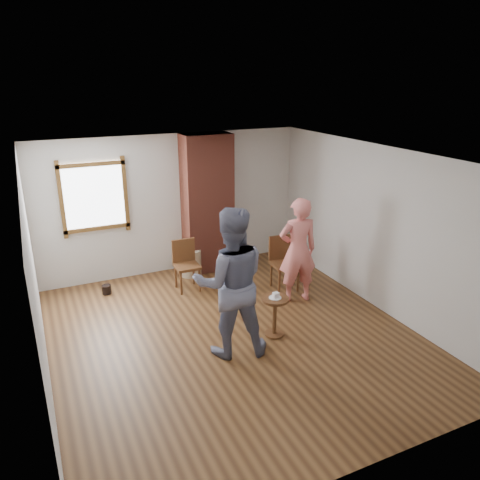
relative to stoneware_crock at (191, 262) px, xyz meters
name	(u,v)px	position (x,y,z in m)	size (l,w,h in m)	color
ground	(233,335)	(-0.17, -2.32, -0.25)	(5.50, 5.50, 0.00)	brown
room_shell	(212,206)	(-0.23, -1.71, 1.56)	(5.04, 5.52, 2.62)	silver
brick_chimney	(207,204)	(0.43, 0.18, 1.05)	(0.90, 0.50, 2.60)	brown
stoneware_crock	(191,262)	(0.00, 0.00, 0.00)	(0.39, 0.39, 0.51)	#C7B690
dark_pot	(107,289)	(-1.60, -0.14, -0.17)	(0.16, 0.16, 0.16)	black
dining_chair_left	(186,262)	(-0.26, -0.50, 0.24)	(0.42, 0.42, 0.88)	brown
dining_chair_right	(283,260)	(1.30, -1.18, 0.27)	(0.48, 0.48, 0.94)	brown
side_table	(275,310)	(0.39, -2.55, 0.15)	(0.40, 0.40, 0.60)	brown
cake_plate	(275,298)	(0.39, -2.55, 0.35)	(0.18, 0.18, 0.01)	white
cake_slice	(276,295)	(0.40, -2.55, 0.38)	(0.08, 0.07, 0.06)	white
man	(231,283)	(-0.35, -2.66, 0.78)	(1.00, 0.78, 2.06)	#121533
person_pink	(298,250)	(1.27, -1.70, 0.63)	(0.65, 0.42, 1.77)	#F4807A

